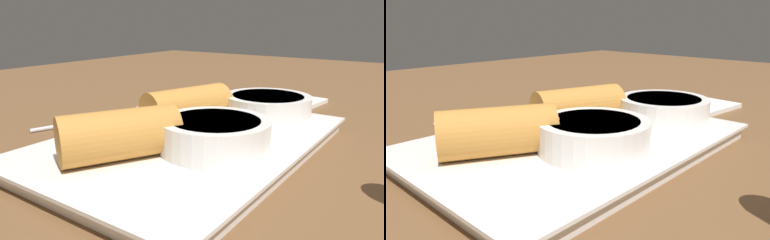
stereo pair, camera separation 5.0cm
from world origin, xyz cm
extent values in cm
cube|color=brown|center=(0.00, 0.00, 1.00)|extent=(180.00, 140.00, 2.00)
cube|color=white|center=(0.70, 2.57, 2.60)|extent=(30.22, 20.16, 1.20)
cube|color=white|center=(0.70, 2.57, 3.35)|extent=(31.42, 20.97, 0.30)
cylinder|color=#C68438|center=(-2.11, -0.29, 5.54)|extent=(10.29, 6.67, 4.08)
sphere|color=#56843D|center=(-6.08, 0.91, 5.54)|extent=(2.65, 2.65, 2.65)
cylinder|color=#C68438|center=(8.91, 1.23, 5.54)|extent=(10.31, 8.11, 4.08)
sphere|color=#B23D2D|center=(5.27, 3.20, 5.54)|extent=(2.65, 2.65, 2.65)
cylinder|color=white|center=(2.75, 6.34, 4.87)|extent=(9.65, 9.65, 2.75)
cylinder|color=beige|center=(2.75, 6.34, 6.00)|extent=(7.91, 7.91, 0.49)
cylinder|color=white|center=(-9.34, 5.86, 4.87)|extent=(9.65, 9.65, 2.75)
cylinder|color=#477038|center=(-9.34, 5.86, 6.00)|extent=(7.91, 7.91, 0.49)
cylinder|color=silver|center=(1.38, -14.08, 2.25)|extent=(10.37, 3.75, 0.50)
ellipsoid|color=silver|center=(-8.33, -10.97, 2.67)|extent=(4.62, 4.04, 1.35)
cube|color=white|center=(-23.67, 1.81, 2.30)|extent=(12.59, 11.05, 0.60)
camera|label=1|loc=(29.00, 22.40, 14.64)|focal=35.00mm
camera|label=2|loc=(25.84, 26.28, 14.64)|focal=35.00mm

